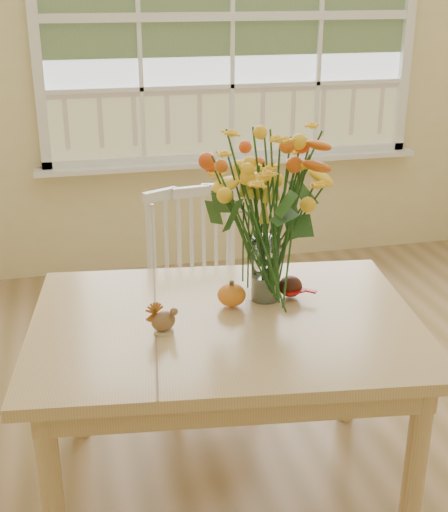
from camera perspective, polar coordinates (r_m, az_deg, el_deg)
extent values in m
cube|color=olive|center=(2.76, 12.16, -17.84)|extent=(4.00, 4.50, 0.01)
cube|color=beige|center=(4.28, 0.57, 16.69)|extent=(4.00, 0.02, 2.70)
cube|color=silver|center=(4.25, 0.63, 19.36)|extent=(2.20, 0.00, 1.60)
cube|color=white|center=(4.32, 0.76, 7.86)|extent=(2.42, 0.12, 0.03)
cube|color=tan|center=(2.30, 0.11, -5.73)|extent=(1.40, 1.08, 0.04)
cube|color=tan|center=(2.34, 0.11, -7.25)|extent=(1.26, 0.94, 0.10)
cylinder|color=tan|center=(2.20, -14.11, -18.80)|extent=(0.07, 0.07, 0.65)
cylinder|color=tan|center=(2.81, -12.23, -8.91)|extent=(0.07, 0.07, 0.65)
cylinder|color=tan|center=(2.31, 15.62, -16.75)|extent=(0.07, 0.07, 0.65)
cylinder|color=tan|center=(2.89, 10.42, -7.77)|extent=(0.07, 0.07, 0.65)
cube|color=white|center=(2.97, -1.67, -4.33)|extent=(0.47, 0.45, 0.05)
cube|color=white|center=(3.01, -2.72, 1.02)|extent=(0.42, 0.09, 0.48)
cylinder|color=white|center=(2.91, -3.72, -10.05)|extent=(0.03, 0.03, 0.41)
cylinder|color=white|center=(3.16, -5.34, -7.27)|extent=(0.03, 0.03, 0.41)
cylinder|color=white|center=(3.00, 2.29, -8.92)|extent=(0.03, 0.03, 0.41)
cylinder|color=white|center=(3.24, 0.22, -6.33)|extent=(0.03, 0.03, 0.41)
cylinder|color=white|center=(2.40, 3.49, -1.07)|extent=(0.10, 0.10, 0.23)
ellipsoid|color=orange|center=(2.37, 0.64, -3.36)|extent=(0.10, 0.10, 0.08)
cylinder|color=#CCB78C|center=(2.22, -5.05, -6.24)|extent=(0.06, 0.06, 0.01)
ellipsoid|color=brown|center=(2.20, -5.08, -5.42)|extent=(0.09, 0.08, 0.07)
ellipsoid|color=#38160F|center=(2.44, 5.55, -2.62)|extent=(0.08, 0.08, 0.08)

